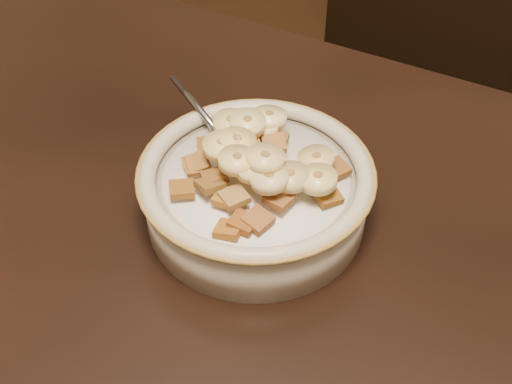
% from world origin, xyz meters
% --- Properties ---
extents(chair, '(0.45, 0.45, 1.00)m').
position_xyz_m(chair, '(-0.12, 0.67, 0.50)').
color(chair, black).
rests_on(chair, floor).
extents(cereal_bowl, '(0.19, 0.19, 0.05)m').
position_xyz_m(cereal_bowl, '(-0.12, 0.15, 0.77)').
color(cereal_bowl, '#B2AA92').
rests_on(cereal_bowl, table).
extents(milk, '(0.16, 0.16, 0.00)m').
position_xyz_m(milk, '(-0.12, 0.15, 0.80)').
color(milk, white).
rests_on(milk, cereal_bowl).
extents(spoon, '(0.06, 0.05, 0.01)m').
position_xyz_m(spoon, '(-0.15, 0.16, 0.80)').
color(spoon, gray).
rests_on(spoon, cereal_bowl).
extents(cereal_square_0, '(0.03, 0.03, 0.01)m').
position_xyz_m(cereal_square_0, '(-0.17, 0.13, 0.81)').
color(cereal_square_0, '#956025').
rests_on(cereal_square_0, milk).
extents(cereal_square_1, '(0.03, 0.03, 0.01)m').
position_xyz_m(cereal_square_1, '(-0.12, 0.18, 0.81)').
color(cereal_square_1, brown).
rests_on(cereal_square_1, milk).
extents(cereal_square_2, '(0.02, 0.02, 0.01)m').
position_xyz_m(cereal_square_2, '(-0.08, 0.17, 0.81)').
color(cereal_square_2, brown).
rests_on(cereal_square_2, milk).
extents(cereal_square_3, '(0.03, 0.03, 0.01)m').
position_xyz_m(cereal_square_3, '(-0.09, 0.14, 0.81)').
color(cereal_square_3, olive).
rests_on(cereal_square_3, milk).
extents(cereal_square_4, '(0.03, 0.03, 0.01)m').
position_xyz_m(cereal_square_4, '(-0.17, 0.13, 0.80)').
color(cereal_square_4, '#945222').
rests_on(cereal_square_4, milk).
extents(cereal_square_5, '(0.02, 0.02, 0.01)m').
position_xyz_m(cereal_square_5, '(-0.11, 0.09, 0.80)').
color(cereal_square_5, brown).
rests_on(cereal_square_5, milk).
extents(cereal_square_6, '(0.03, 0.03, 0.01)m').
position_xyz_m(cereal_square_6, '(-0.14, 0.16, 0.81)').
color(cereal_square_6, brown).
rests_on(cereal_square_6, milk).
extents(cereal_square_7, '(0.03, 0.03, 0.01)m').
position_xyz_m(cereal_square_7, '(-0.06, 0.18, 0.80)').
color(cereal_square_7, brown).
rests_on(cereal_square_7, milk).
extents(cereal_square_8, '(0.03, 0.03, 0.01)m').
position_xyz_m(cereal_square_8, '(-0.16, 0.10, 0.81)').
color(cereal_square_8, brown).
rests_on(cereal_square_8, milk).
extents(cereal_square_9, '(0.02, 0.02, 0.01)m').
position_xyz_m(cereal_square_9, '(-0.08, 0.13, 0.81)').
color(cereal_square_9, brown).
rests_on(cereal_square_9, milk).
extents(cereal_square_10, '(0.03, 0.03, 0.01)m').
position_xyz_m(cereal_square_10, '(-0.17, 0.20, 0.80)').
color(cereal_square_10, brown).
rests_on(cereal_square_10, milk).
extents(cereal_square_11, '(0.03, 0.03, 0.01)m').
position_xyz_m(cereal_square_11, '(-0.13, 0.17, 0.81)').
color(cereal_square_11, olive).
rests_on(cereal_square_11, milk).
extents(cereal_square_12, '(0.02, 0.02, 0.01)m').
position_xyz_m(cereal_square_12, '(-0.12, 0.19, 0.81)').
color(cereal_square_12, brown).
rests_on(cereal_square_12, milk).
extents(cereal_square_13, '(0.03, 0.03, 0.01)m').
position_xyz_m(cereal_square_13, '(-0.14, 0.11, 0.81)').
color(cereal_square_13, brown).
rests_on(cereal_square_13, milk).
extents(cereal_square_14, '(0.03, 0.03, 0.01)m').
position_xyz_m(cereal_square_14, '(-0.12, 0.11, 0.81)').
color(cereal_square_14, olive).
rests_on(cereal_square_14, milk).
extents(cereal_square_15, '(0.03, 0.03, 0.01)m').
position_xyz_m(cereal_square_15, '(-0.17, 0.16, 0.80)').
color(cereal_square_15, brown).
rests_on(cereal_square_15, milk).
extents(cereal_square_16, '(0.02, 0.02, 0.01)m').
position_xyz_m(cereal_square_16, '(-0.14, 0.20, 0.80)').
color(cereal_square_16, brown).
rests_on(cereal_square_16, milk).
extents(cereal_square_17, '(0.02, 0.02, 0.01)m').
position_xyz_m(cereal_square_17, '(-0.11, 0.14, 0.82)').
color(cereal_square_17, olive).
rests_on(cereal_square_17, milk).
extents(cereal_square_18, '(0.03, 0.03, 0.01)m').
position_xyz_m(cereal_square_18, '(-0.14, 0.12, 0.81)').
color(cereal_square_18, brown).
rests_on(cereal_square_18, milk).
extents(cereal_square_19, '(0.03, 0.03, 0.01)m').
position_xyz_m(cereal_square_19, '(-0.05, 0.15, 0.80)').
color(cereal_square_19, brown).
rests_on(cereal_square_19, milk).
extents(cereal_square_20, '(0.03, 0.03, 0.01)m').
position_xyz_m(cereal_square_20, '(-0.17, 0.18, 0.80)').
color(cereal_square_20, brown).
rests_on(cereal_square_20, milk).
extents(cereal_square_21, '(0.02, 0.02, 0.01)m').
position_xyz_m(cereal_square_21, '(-0.09, 0.10, 0.80)').
color(cereal_square_21, brown).
rests_on(cereal_square_21, milk).
extents(cereal_square_22, '(0.02, 0.02, 0.01)m').
position_xyz_m(cereal_square_22, '(-0.12, 0.11, 0.81)').
color(cereal_square_22, '#96641B').
rests_on(cereal_square_22, milk).
extents(cereal_square_23, '(0.02, 0.02, 0.01)m').
position_xyz_m(cereal_square_23, '(-0.10, 0.10, 0.80)').
color(cereal_square_23, brown).
rests_on(cereal_square_23, milk).
extents(banana_slice_0, '(0.04, 0.04, 0.02)m').
position_xyz_m(banana_slice_0, '(-0.14, 0.15, 0.83)').
color(banana_slice_0, '#EFE378').
rests_on(banana_slice_0, milk).
extents(banana_slice_1, '(0.04, 0.04, 0.01)m').
position_xyz_m(banana_slice_1, '(-0.09, 0.13, 0.82)').
color(banana_slice_1, '#CFBB88').
rests_on(banana_slice_1, milk).
extents(banana_slice_2, '(0.04, 0.04, 0.01)m').
position_xyz_m(banana_slice_2, '(-0.10, 0.14, 0.83)').
color(banana_slice_2, beige).
rests_on(banana_slice_2, milk).
extents(banana_slice_3, '(0.03, 0.03, 0.01)m').
position_xyz_m(banana_slice_3, '(-0.11, 0.13, 0.83)').
color(banana_slice_3, '#F5E58F').
rests_on(banana_slice_3, milk).
extents(banana_slice_4, '(0.04, 0.04, 0.01)m').
position_xyz_m(banana_slice_4, '(-0.16, 0.18, 0.82)').
color(banana_slice_4, '#F0E68D').
rests_on(banana_slice_4, milk).
extents(banana_slice_5, '(0.04, 0.04, 0.01)m').
position_xyz_m(banana_slice_5, '(-0.13, 0.20, 0.82)').
color(banana_slice_5, '#FFE794').
rests_on(banana_slice_5, milk).
extents(banana_slice_6, '(0.04, 0.03, 0.01)m').
position_xyz_m(banana_slice_6, '(-0.08, 0.18, 0.82)').
color(banana_slice_6, '#CEB97C').
rests_on(banana_slice_6, milk).
extents(banana_slice_7, '(0.04, 0.04, 0.01)m').
position_xyz_m(banana_slice_7, '(-0.12, 0.13, 0.83)').
color(banana_slice_7, '#F3CE7C').
rests_on(banana_slice_7, milk).
extents(banana_slice_8, '(0.04, 0.04, 0.01)m').
position_xyz_m(banana_slice_8, '(-0.06, 0.15, 0.82)').
color(banana_slice_8, '#D0C06C').
rests_on(banana_slice_8, milk).
extents(banana_slice_9, '(0.04, 0.04, 0.01)m').
position_xyz_m(banana_slice_9, '(-0.08, 0.14, 0.82)').
color(banana_slice_9, tan).
rests_on(banana_slice_9, milk).
extents(banana_slice_10, '(0.04, 0.04, 0.01)m').
position_xyz_m(banana_slice_10, '(-0.15, 0.14, 0.83)').
color(banana_slice_10, '#F8E289').
rests_on(banana_slice_10, milk).
extents(banana_slice_11, '(0.04, 0.04, 0.01)m').
position_xyz_m(banana_slice_11, '(-0.14, 0.18, 0.83)').
color(banana_slice_11, '#D0C278').
rests_on(banana_slice_11, milk).
extents(banana_slice_12, '(0.04, 0.04, 0.01)m').
position_xyz_m(banana_slice_12, '(-0.13, 0.20, 0.81)').
color(banana_slice_12, '#EFE296').
rests_on(banana_slice_12, milk).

